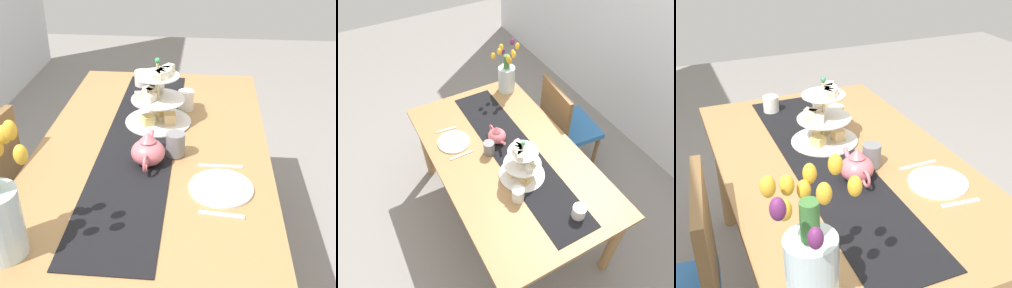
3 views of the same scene
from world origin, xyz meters
TOP-DOWN VIEW (x-y plane):
  - ground_plane at (0.00, 0.00)m, footprint 8.00×8.00m
  - dining_table at (0.00, 0.00)m, footprint 1.62×0.95m
  - chair_left at (-0.26, 0.70)m, footprint 0.46×0.46m
  - table_runner at (0.00, 0.06)m, footprint 1.48×0.30m
  - tiered_cake_stand at (0.19, 0.00)m, footprint 0.30×0.30m
  - teapot at (-0.16, 0.00)m, footprint 0.24×0.13m
  - tulip_vase at (-0.67, 0.36)m, footprint 0.22×0.24m
  - cream_jug at (0.61, 0.13)m, footprint 0.08×0.08m
  - dinner_plate_left at (-0.30, -0.28)m, footprint 0.23×0.23m
  - fork_left at (-0.45, -0.28)m, footprint 0.03×0.15m
  - knife_left at (-0.16, -0.28)m, footprint 0.02×0.17m
  - mug_grey at (-0.09, -0.10)m, footprint 0.08×0.08m
  - mug_white_text at (0.34, -0.12)m, footprint 0.08×0.08m

SIDE VIEW (x-z plane):
  - ground_plane at x=0.00m, z-range 0.00..0.00m
  - chair_left at x=-0.26m, z-range 0.05..0.96m
  - dining_table at x=0.00m, z-range 0.27..0.99m
  - table_runner at x=0.00m, z-range 0.72..0.73m
  - fork_left at x=-0.45m, z-range 0.72..0.73m
  - knife_left at x=-0.16m, z-range 0.72..0.73m
  - dinner_plate_left at x=-0.30m, z-range 0.72..0.73m
  - cream_jug at x=0.61m, z-range 0.72..0.81m
  - mug_white_text at x=0.34m, z-range 0.72..0.82m
  - mug_grey at x=-0.09m, z-range 0.73..0.82m
  - teapot at x=-0.16m, z-range 0.72..0.85m
  - tiered_cake_stand at x=0.19m, z-range 0.68..0.99m
  - tulip_vase at x=-0.67m, z-range 0.66..1.09m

